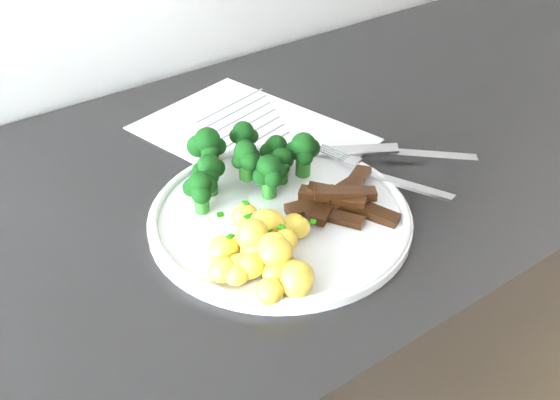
% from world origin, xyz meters
% --- Properties ---
extents(counter, '(2.50, 0.62, 0.94)m').
position_xyz_m(counter, '(-0.13, 1.66, 0.47)').
color(counter, black).
rests_on(counter, ground).
extents(recipe_paper, '(0.27, 0.33, 0.00)m').
position_xyz_m(recipe_paper, '(-0.13, 1.75, 0.94)').
color(recipe_paper, white).
rests_on(recipe_paper, counter).
extents(plate, '(0.30, 0.30, 0.02)m').
position_xyz_m(plate, '(-0.22, 1.57, 0.95)').
color(plate, white).
rests_on(plate, counter).
extents(broccoli, '(0.18, 0.13, 0.07)m').
position_xyz_m(broccoli, '(-0.21, 1.65, 0.98)').
color(broccoli, '#22601A').
rests_on(broccoli, plate).
extents(potatoes, '(0.13, 0.15, 0.05)m').
position_xyz_m(potatoes, '(-0.28, 1.51, 0.97)').
color(potatoes, yellow).
rests_on(potatoes, plate).
extents(beef_strips, '(0.13, 0.11, 0.03)m').
position_xyz_m(beef_strips, '(-0.16, 1.54, 0.96)').
color(beef_strips, black).
rests_on(beef_strips, plate).
extents(fork, '(0.06, 0.18, 0.02)m').
position_xyz_m(fork, '(-0.08, 1.55, 0.96)').
color(fork, silver).
rests_on(fork, plate).
extents(knife, '(0.20, 0.16, 0.03)m').
position_xyz_m(knife, '(-0.01, 1.58, 0.95)').
color(knife, silver).
rests_on(knife, plate).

